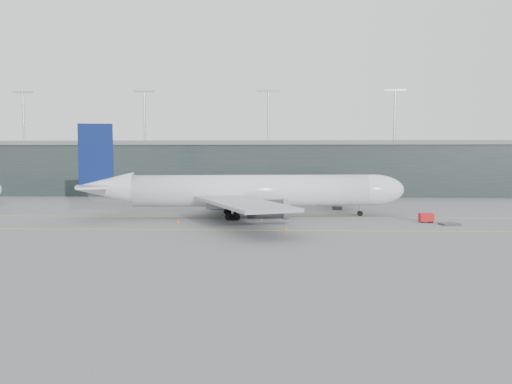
{
  "coord_description": "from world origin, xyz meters",
  "views": [
    {
      "loc": [
        7.72,
        -92.51,
        10.7
      ],
      "look_at": [
        3.84,
        -4.0,
        4.5
      ],
      "focal_mm": 35.0,
      "sensor_mm": 36.0,
      "label": 1
    }
  ],
  "objects": [
    {
      "name": "uld_c",
      "position": [
        -0.23,
        9.58,
        0.9
      ],
      "size": [
        2.32,
        2.12,
        1.71
      ],
      "rotation": [
        0.0,
        0.0,
        0.41
      ],
      "color": "#35353A",
      "rests_on": "ground"
    },
    {
      "name": "baggage_dolly",
      "position": [
        34.86,
        -13.08,
        0.17
      ],
      "size": [
        3.18,
        2.73,
        0.28
      ],
      "primitive_type": "cube",
      "rotation": [
        0.0,
        0.0,
        0.18
      ],
      "color": "#37363B",
      "rests_on": "ground"
    },
    {
      "name": "ground",
      "position": [
        0.0,
        0.0,
        0.0
      ],
      "size": [
        320.0,
        320.0,
        0.0
      ],
      "primitive_type": "plane",
      "color": "slate",
      "rests_on": "ground"
    },
    {
      "name": "taxiline_lead_main",
      "position": [
        5.0,
        20.0,
        0.01
      ],
      "size": [
        0.25,
        60.0,
        0.02
      ],
      "primitive_type": "cube",
      "color": "gold",
      "rests_on": "ground"
    },
    {
      "name": "cone_tail",
      "position": [
        -8.53,
        -12.66,
        0.4
      ],
      "size": [
        0.5,
        0.5,
        0.79
      ],
      "primitive_type": "cone",
      "color": "#F4600D",
      "rests_on": "ground"
    },
    {
      "name": "terminal",
      "position": [
        -0.0,
        58.0,
        7.62
      ],
      "size": [
        240.0,
        36.0,
        29.0
      ],
      "color": "#1E2829",
      "rests_on": "ground"
    },
    {
      "name": "cone_wing_port",
      "position": [
        10.52,
        10.0,
        0.36
      ],
      "size": [
        0.46,
        0.46,
        0.73
      ],
      "primitive_type": "cone",
      "color": "#D5460B",
      "rests_on": "ground"
    },
    {
      "name": "cone_nose",
      "position": [
        32.08,
        -7.32,
        0.31
      ],
      "size": [
        0.38,
        0.38,
        0.61
      ],
      "primitive_type": "cone",
      "color": "#DD510C",
      "rests_on": "ground"
    },
    {
      "name": "cone_wing_stbd",
      "position": [
        8.83,
        -20.44,
        0.32
      ],
      "size": [
        0.4,
        0.4,
        0.63
      ],
      "primitive_type": "cone",
      "color": "orange",
      "rests_on": "ground"
    },
    {
      "name": "main_aircraft",
      "position": [
        2.67,
        -4.18,
        4.62
      ],
      "size": [
        58.71,
        54.74,
        16.47
      ],
      "rotation": [
        0.0,
        0.0,
        0.13
      ],
      "color": "silver",
      "rests_on": "ground"
    },
    {
      "name": "taxiline_b",
      "position": [
        0.0,
        -20.0,
        0.01
      ],
      "size": [
        160.0,
        0.25,
        0.02
      ],
      "primitive_type": "cube",
      "color": "gold",
      "rests_on": "ground"
    },
    {
      "name": "taxiline_a",
      "position": [
        0.0,
        -4.0,
        0.01
      ],
      "size": [
        160.0,
        0.25,
        0.02
      ],
      "primitive_type": "cube",
      "color": "gold",
      "rests_on": "ground"
    },
    {
      "name": "uld_b",
      "position": [
        -2.22,
        11.84,
        0.97
      ],
      "size": [
        2.44,
        2.18,
        1.85
      ],
      "rotation": [
        0.0,
        0.0,
        -0.32
      ],
      "color": "#35353A",
      "rests_on": "ground"
    },
    {
      "name": "jet_bridge",
      "position": [
        19.33,
        22.96,
        4.53
      ],
      "size": [
        5.65,
        43.06,
        6.05
      ],
      "rotation": [
        0.0,
        0.0,
        0.06
      ],
      "color": "#27262B",
      "rests_on": "ground"
    },
    {
      "name": "uld_a",
      "position": [
        -5.01,
        9.05,
        1.09
      ],
      "size": [
        2.4,
        1.97,
        2.07
      ],
      "rotation": [
        0.0,
        0.0,
        -0.07
      ],
      "color": "#35353A",
      "rests_on": "ground"
    },
    {
      "name": "gse_cart",
      "position": [
        32.09,
        -10.09,
        0.85
      ],
      "size": [
        2.25,
        1.45,
        1.52
      ],
      "rotation": [
        0.0,
        0.0,
        0.02
      ],
      "color": "#BB0D13",
      "rests_on": "ground"
    }
  ]
}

